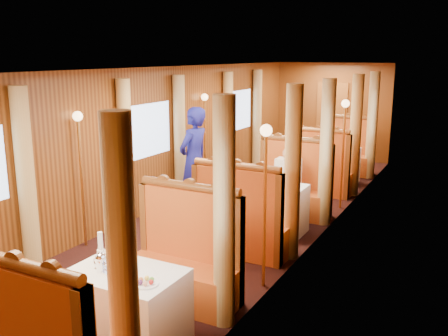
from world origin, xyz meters
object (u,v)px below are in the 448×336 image
Objects in this scene: table_near at (127,309)px; table_mid at (270,209)px; teapot_back at (116,261)px; banquette_mid_fwd at (241,225)px; table_far at (332,165)px; rose_vase_mid at (270,175)px; tea_tray at (116,270)px; passenger at (287,176)px; rose_vase_far at (335,140)px; teapot_left at (101,264)px; banquette_mid_aft at (292,190)px; banquette_near_aft at (184,265)px; banquette_far_aft at (344,155)px; steward at (194,160)px; banquette_far_fwd at (318,173)px; teapot_right at (111,270)px; fruit_plate at (146,283)px.

table_near is 1.00× the size of table_mid.
banquette_mid_fwd is at bearing 66.15° from teapot_back.
banquette_mid_fwd is at bearing -90.00° from table_far.
rose_vase_mid reaches higher than table_near.
teapot_back reaches higher than table_mid.
passenger is (0.09, 4.25, -0.02)m from tea_tray.
table_mid is 2.92× the size of rose_vase_far.
table_far is at bearing 88.55° from teapot_left.
banquette_mid_aft is 7.95× the size of teapot_back.
banquette_near_aft is 7.00m from banquette_far_aft.
table_far is (0.00, 2.49, -0.05)m from banquette_mid_aft.
banquette_mid_fwd is 1.28× the size of table_far.
banquette_near_aft is 3.30m from steward.
banquette_mid_aft is 1.47m from banquette_far_fwd.
banquette_mid_fwd is at bearing -90.00° from table_mid.
table_mid and table_far have the same top height.
banquette_mid_aft is (0.00, 1.01, 0.05)m from table_mid.
rose_vase_far is (0.03, 7.00, 0.55)m from table_near.
steward is (-1.58, -2.12, 0.50)m from banquette_far_fwd.
banquette_near_aft reaches higher than passenger.
rose_vase_far is at bearing 88.27° from teapot_left.
steward is at bearing 112.19° from table_near.
banquette_mid_aft is at bearing 90.00° from banquette_near_aft.
banquette_near_aft and banquette_mid_fwd have the same top height.
teapot_right is at bearing -90.94° from banquette_mid_fwd.
teapot_back reaches higher than teapot_right.
steward is at bearing -157.62° from banquette_mid_aft.
banquette_mid_fwd is 3.94× the size of tea_tray.
fruit_plate is at bearing -82.72° from banquette_mid_fwd.
banquette_far_aft reaches higher than passenger.
table_mid is 1.02m from banquette_mid_fwd.
fruit_plate reaches higher than table_mid.
banquette_near_aft is at bearing -90.00° from passenger.
banquette_near_aft is at bearing 90.00° from table_near.
banquette_far_fwd is 5.96m from teapot_back.
tea_tray is at bearing 104.59° from teapot_right.
rose_vase_mid is at bearing 95.15° from fruit_plate.
steward is (-1.59, 0.39, -0.01)m from rose_vase_mid.
banquette_mid_aft is at bearing 90.00° from banquette_mid_fwd.
passenger is at bearing 82.11° from teapot_right.
table_near is 0.46m from teapot_back.
banquette_mid_aft is 1.00× the size of banquette_far_aft.
passenger reaches higher than teapot_right.
teapot_back is (-0.04, 0.06, 0.06)m from tea_tray.
steward is (-1.91, 3.99, 0.15)m from fruit_plate.
banquette_mid_fwd reaches higher than table_near.
table_near is at bearing -90.00° from table_mid.
banquette_far_aft is at bearing 90.00° from banquette_near_aft.
banquette_far_fwd is at bearing 90.00° from banquette_near_aft.
rose_vase_far is at bearing 89.43° from table_mid.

